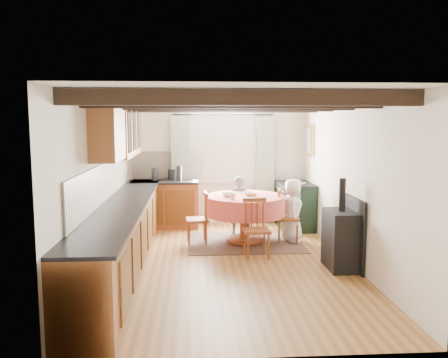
{
  "coord_description": "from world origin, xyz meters",
  "views": [
    {
      "loc": [
        -0.49,
        -6.6,
        2.09
      ],
      "look_at": [
        0.0,
        0.8,
        1.15
      ],
      "focal_mm": 37.28,
      "sensor_mm": 36.0,
      "label": 1
    }
  ],
  "objects": [
    {
      "name": "window_pane",
      "position": [
        0.1,
        2.74,
        1.6
      ],
      "size": [
        1.2,
        0.01,
        1.4
      ],
      "primitive_type": "cube",
      "color": "white",
      "rests_on": "wall_back"
    },
    {
      "name": "beam_a",
      "position": [
        0.0,
        -2.0,
        2.31
      ],
      "size": [
        3.6,
        0.16,
        0.16
      ],
      "primitive_type": "cube",
      "color": "black",
      "rests_on": "ceiling"
    },
    {
      "name": "aga_range",
      "position": [
        1.47,
        2.17,
        0.45
      ],
      "size": [
        0.64,
        0.98,
        0.91
      ],
      "primitive_type": null,
      "color": "black",
      "rests_on": "floor"
    },
    {
      "name": "wall_back",
      "position": [
        0.0,
        2.75,
        1.2
      ],
      "size": [
        3.6,
        0.0,
        2.4
      ],
      "primitive_type": "cube",
      "color": "silver",
      "rests_on": "ground"
    },
    {
      "name": "chair_near",
      "position": [
        0.46,
        0.28,
        0.45
      ],
      "size": [
        0.42,
        0.43,
        0.9
      ],
      "primitive_type": null,
      "rotation": [
        0.0,
        0.0,
        0.07
      ],
      "color": "brown",
      "rests_on": "floor"
    },
    {
      "name": "rug",
      "position": [
        0.38,
        1.16,
        0.01
      ],
      "size": [
        1.94,
        1.51,
        0.01
      ],
      "primitive_type": "cube",
      "color": "#38251B",
      "rests_on": "floor"
    },
    {
      "name": "base_cabinet_back",
      "position": [
        -1.05,
        2.45,
        0.44
      ],
      "size": [
        1.3,
        0.6,
        0.88
      ],
      "primitive_type": "cube",
      "color": "brown",
      "rests_on": "floor"
    },
    {
      "name": "cup",
      "position": [
        0.15,
        0.86,
        0.86
      ],
      "size": [
        0.14,
        0.14,
        0.09
      ],
      "primitive_type": "imported",
      "rotation": [
        0.0,
        0.0,
        5.41
      ],
      "color": "silver",
      "rests_on": "dining_table"
    },
    {
      "name": "wall_plate",
      "position": [
        1.05,
        2.72,
        1.7
      ],
      "size": [
        0.3,
        0.02,
        0.3
      ],
      "primitive_type": "cylinder",
      "rotation": [
        1.57,
        0.0,
        0.0
      ],
      "color": "silver",
      "rests_on": "wall_back"
    },
    {
      "name": "floor",
      "position": [
        0.0,
        0.0,
        0.0
      ],
      "size": [
        3.6,
        5.5,
        0.0
      ],
      "primitive_type": "cube",
      "color": "#A96E38",
      "rests_on": "ground"
    },
    {
      "name": "wall_cabinet_solid",
      "position": [
        -1.63,
        -0.3,
        1.9
      ],
      "size": [
        0.34,
        0.9,
        0.7
      ],
      "primitive_type": "cube",
      "color": "brown",
      "rests_on": "wall_left"
    },
    {
      "name": "beam_d",
      "position": [
        0.0,
        1.0,
        2.31
      ],
      "size": [
        3.6,
        0.16,
        0.16
      ],
      "primitive_type": "cube",
      "color": "black",
      "rests_on": "ceiling"
    },
    {
      "name": "dining_table",
      "position": [
        0.38,
        1.16,
        0.41
      ],
      "size": [
        1.35,
        1.35,
        0.81
      ],
      "primitive_type": null,
      "color": "#F47366",
      "rests_on": "floor"
    },
    {
      "name": "child_far",
      "position": [
        0.33,
        1.77,
        0.54
      ],
      "size": [
        0.41,
        0.28,
        1.08
      ],
      "primitive_type": "imported",
      "rotation": [
        0.0,
        0.0,
        3.09
      ],
      "color": "slate",
      "rests_on": "floor"
    },
    {
      "name": "curtain_left",
      "position": [
        -0.75,
        2.65,
        1.1
      ],
      "size": [
        0.35,
        0.1,
        2.1
      ],
      "primitive_type": "cube",
      "color": "#B4C4AB",
      "rests_on": "wall_back"
    },
    {
      "name": "canister_wide",
      "position": [
        -0.9,
        2.55,
        1.03
      ],
      "size": [
        0.19,
        0.19,
        0.22
      ],
      "primitive_type": "cylinder",
      "color": "#262628",
      "rests_on": "worktop_back"
    },
    {
      "name": "chair_left",
      "position": [
        -0.44,
        1.16,
        0.44
      ],
      "size": [
        0.43,
        0.41,
        0.88
      ],
      "primitive_type": null,
      "rotation": [
        0.0,
        0.0,
        -1.49
      ],
      "color": "brown",
      "rests_on": "floor"
    },
    {
      "name": "canister_slim",
      "position": [
        -0.77,
        2.35,
        1.07
      ],
      "size": [
        0.11,
        0.11,
        0.3
      ],
      "primitive_type": "cylinder",
      "color": "#262628",
      "rests_on": "worktop_back"
    },
    {
      "name": "beam_e",
      "position": [
        0.0,
        2.0,
        2.31
      ],
      "size": [
        3.6,
        0.16,
        0.16
      ],
      "primitive_type": "cube",
      "color": "black",
      "rests_on": "ceiling"
    },
    {
      "name": "wall_cabinet_glass",
      "position": [
        -1.63,
        1.2,
        1.95
      ],
      "size": [
        0.34,
        1.8,
        0.9
      ],
      "primitive_type": "cube",
      "color": "brown",
      "rests_on": "wall_left"
    },
    {
      "name": "beam_b",
      "position": [
        0.0,
        -1.0,
        2.31
      ],
      "size": [
        3.6,
        0.16,
        0.16
      ],
      "primitive_type": "cube",
      "color": "black",
      "rests_on": "ceiling"
    },
    {
      "name": "chair_right",
      "position": [
        1.12,
        1.12,
        0.46
      ],
      "size": [
        0.48,
        0.47,
        0.93
      ],
      "primitive_type": null,
      "rotation": [
        0.0,
        0.0,
        1.39
      ],
      "color": "brown",
      "rests_on": "floor"
    },
    {
      "name": "beam_c",
      "position": [
        0.0,
        0.0,
        2.31
      ],
      "size": [
        3.6,
        0.16,
        0.16
      ],
      "primitive_type": "cube",
      "color": "black",
      "rests_on": "ceiling"
    },
    {
      "name": "wall_front",
      "position": [
        0.0,
        -2.75,
        1.2
      ],
      "size": [
        3.6,
        0.0,
        2.4
      ],
      "primitive_type": "cube",
      "color": "silver",
      "rests_on": "ground"
    },
    {
      "name": "worktop_left",
      "position": [
        -1.48,
        0.0,
        0.9
      ],
      "size": [
        0.64,
        5.3,
        0.04
      ],
      "primitive_type": "cube",
      "color": "black",
      "rests_on": "base_cabinet_left"
    },
    {
      "name": "base_cabinet_left",
      "position": [
        -1.5,
        0.0,
        0.44
      ],
      "size": [
        0.6,
        5.3,
        0.88
      ],
      "primitive_type": "cube",
      "color": "brown",
      "rests_on": "floor"
    },
    {
      "name": "ceiling",
      "position": [
        0.0,
        0.0,
        2.4
      ],
      "size": [
        3.6,
        5.5,
        0.0
      ],
      "primitive_type": "cube",
      "color": "white",
      "rests_on": "ground"
    },
    {
      "name": "curtain_rod",
      "position": [
        0.1,
        2.65,
        2.2
      ],
      "size": [
        2.0,
        0.03,
        0.03
      ],
      "primitive_type": "cylinder",
      "rotation": [
        0.0,
        1.57,
        0.0
      ],
      "color": "black",
      "rests_on": "wall_back"
    },
    {
      "name": "splash_left",
      "position": [
        -1.78,
        0.3,
        1.2
      ],
      "size": [
        0.02,
        4.5,
        0.55
      ],
      "primitive_type": "cube",
      "color": "beige",
      "rests_on": "wall_left"
    },
    {
      "name": "bowl_b",
      "position": [
        0.09,
        1.11,
        0.85
      ],
      "size": [
        0.28,
        0.28,
        0.06
      ],
      "primitive_type": "imported",
      "rotation": [
        0.0,
        0.0,
        2.31
      ],
      "color": "silver",
      "rests_on": "dining_table"
    },
    {
      "name": "curtain_right",
      "position": [
        0.95,
        2.65,
        1.1
      ],
      "size": [
        0.35,
        0.1,
        2.1
      ],
      "primitive_type": "cube",
      "color": "#B4C4AB",
      "rests_on": "wall_back"
    },
    {
      "name": "child_right",
      "position": [
        1.21,
        1.18,
        0.55
      ],
      "size": [
        0.43,
        0.58,
        1.09
      ],
      "primitive_type": "imported",
      "rotation": [
        0.0,
        0.0,
        1.41
      ],
      "color": "white",
      "rests_on": "floor"
    },
    {
      "name": "window_frame",
      "position": [
        0.1,
        2.73,
        1.6
      ],
      "size": [
        1.34,
        0.03,
        1.54
      ],
      "primitive_type": "cube",
      "color": "white",
      "rests_on": "wall_back"
    },
    {
      "name": "cast_iron_stove",
      "position": [
        1.58,
        -0.32,
        0.64
      ],
      "size": [
        0.39,
        0.64,
        1.29
      ],
      "primitive_type": null,
      "color": "black",
      "rests_on": "floor"
    },
    {
      "name": "wall_right",
      "position": [
        1.8,
        0.0,
        1.2
      ],
      "size": [
        0.0,
        5.5,
        2.4
      ],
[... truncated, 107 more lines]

